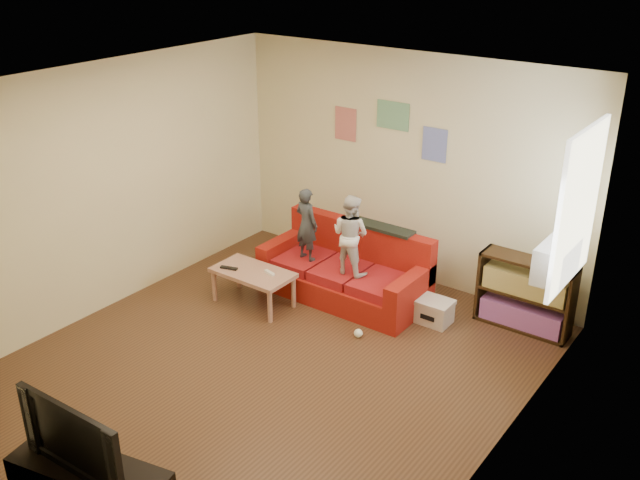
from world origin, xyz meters
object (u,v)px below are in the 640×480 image
Objects in this scene: child_b at (350,235)px; television at (82,433)px; file_box at (434,311)px; sofa at (347,273)px; bookshelf at (525,298)px; child_a at (307,224)px; coffee_table at (253,276)px.

television is (0.27, -3.72, -0.12)m from child_b.
file_box is at bearing 77.93° from television.
sofa is at bearing 94.19° from television.
child_b is at bearing -48.12° from sofa.
file_box is (-0.81, -0.47, -0.22)m from bookshelf.
child_a is 0.86× the size of television.
sofa is 1.08m from coffee_table.
bookshelf is 1.00× the size of television.
bookshelf is 2.56× the size of file_box.
child_b reaches higher than coffee_table.
child_b reaches higher than bookshelf.
coffee_table is at bearing -155.87° from file_box.
file_box is at bearing -164.58° from child_a.
coffee_table is 0.92× the size of television.
coffee_table is at bearing 75.13° from child_a.
child_a reaches higher than television.
bookshelf is at bearing -158.07° from child_b.
child_b is at bearing -171.48° from child_a.
child_a is at bearing -173.10° from file_box.
file_box is (0.97, 0.19, -0.72)m from child_b.
bookshelf is (2.65, 1.29, 0.00)m from coffee_table.
bookshelf is 0.96m from file_box.
television reaches higher than sofa.
child_a is at bearing 66.60° from coffee_table.
bookshelf is at bearing 69.02° from television.
child_a reaches higher than file_box.
child_a reaches higher than bookshelf.
television is at bearing -108.97° from bookshelf.
coffee_table is (-0.28, -0.64, -0.48)m from child_a.
television is at bearing -83.80° from sofa.
child_b is 3.73m from television.
bookshelf reaches higher than coffee_table.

